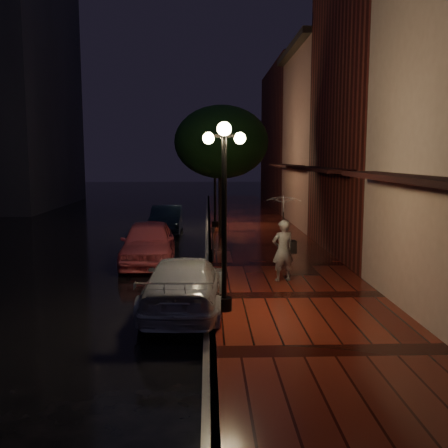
% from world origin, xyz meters
% --- Properties ---
extents(ground, '(120.00, 120.00, 0.00)m').
position_xyz_m(ground, '(0.00, 0.00, 0.00)').
color(ground, black).
rests_on(ground, ground).
extents(sidewalk, '(4.50, 60.00, 0.15)m').
position_xyz_m(sidewalk, '(2.25, 0.00, 0.07)').
color(sidewalk, '#40100B').
rests_on(sidewalk, ground).
extents(curb, '(0.25, 60.00, 0.15)m').
position_xyz_m(curb, '(0.00, 0.00, 0.07)').
color(curb, '#595451').
rests_on(curb, ground).
extents(storefront_mid, '(5.00, 8.00, 11.00)m').
position_xyz_m(storefront_mid, '(7.00, 2.00, 5.50)').
color(storefront_mid, '#511914').
rests_on(storefront_mid, ground).
extents(storefront_far, '(5.00, 8.00, 9.00)m').
position_xyz_m(storefront_far, '(7.00, 10.00, 4.50)').
color(storefront_far, '#8C5951').
rests_on(storefront_far, ground).
extents(storefront_extra, '(5.00, 12.00, 10.00)m').
position_xyz_m(storefront_extra, '(7.00, 20.00, 5.00)').
color(storefront_extra, '#511914').
rests_on(storefront_extra, ground).
extents(streetlamp_near, '(0.96, 0.36, 4.31)m').
position_xyz_m(streetlamp_near, '(0.35, -5.00, 2.60)').
color(streetlamp_near, black).
rests_on(streetlamp_near, sidewalk).
extents(streetlamp_far, '(0.96, 0.36, 4.31)m').
position_xyz_m(streetlamp_far, '(0.35, 9.00, 2.60)').
color(streetlamp_far, black).
rests_on(streetlamp_far, sidewalk).
extents(street_tree, '(4.16, 4.16, 5.80)m').
position_xyz_m(street_tree, '(0.61, 5.99, 4.24)').
color(street_tree, black).
rests_on(street_tree, sidewalk).
extents(pink_car, '(2.00, 4.51, 1.51)m').
position_xyz_m(pink_car, '(-2.08, 0.87, 0.75)').
color(pink_car, '#EA606D').
rests_on(pink_car, ground).
extents(navy_car, '(1.45, 4.10, 1.35)m').
position_xyz_m(navy_car, '(-2.01, 7.90, 0.68)').
color(navy_car, black).
rests_on(navy_car, ground).
extents(silver_car, '(2.03, 4.62, 1.32)m').
position_xyz_m(silver_car, '(-0.60, -4.58, 0.66)').
color(silver_car, '#ADAEB5').
rests_on(silver_car, ground).
extents(woman_with_umbrella, '(1.03, 1.05, 2.48)m').
position_xyz_m(woman_with_umbrella, '(2.13, -2.24, 1.79)').
color(woman_with_umbrella, white).
rests_on(woman_with_umbrella, sidewalk).
extents(parking_meter, '(0.12, 0.10, 1.17)m').
position_xyz_m(parking_meter, '(0.15, 0.57, 0.86)').
color(parking_meter, black).
rests_on(parking_meter, sidewalk).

